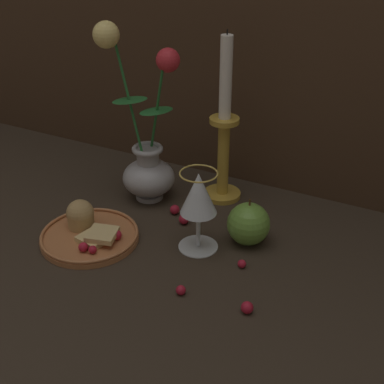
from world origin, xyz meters
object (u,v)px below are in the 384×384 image
wine_glass (198,197)px  apple_beside_vase (248,224)px  vase (146,154)px  plate_with_pastries (88,231)px  candlestick (224,137)px

wine_glass → apple_beside_vase: (0.07, 0.05, -0.06)m
vase → plate_with_pastries: vase is taller
vase → plate_with_pastries: size_ratio=1.99×
plate_with_pastries → candlestick: (0.15, 0.25, 0.12)m
plate_with_pastries → apple_beside_vase: 0.29m
wine_glass → candlestick: 0.19m
plate_with_pastries → apple_beside_vase: bearing=24.9°
wine_glass → apple_beside_vase: size_ratio=1.67×
candlestick → apple_beside_vase: size_ratio=3.82×
vase → apple_beside_vase: bearing=-12.9°
vase → candlestick: vase is taller
wine_glass → vase: bearing=147.3°
plate_with_pastries → wine_glass: wine_glass is taller
wine_glass → apple_beside_vase: wine_glass is taller
candlestick → apple_beside_vase: (0.11, -0.13, -0.10)m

